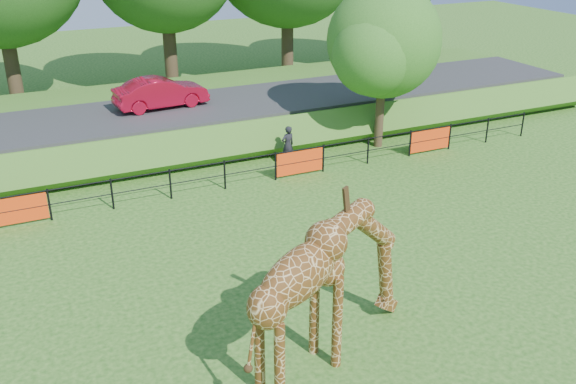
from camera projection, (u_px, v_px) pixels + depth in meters
name	position (u px, v px, depth m)	size (l,w,h in m)	color
ground	(331.00, 301.00, 16.59)	(90.00, 90.00, 0.00)	#1F5114
giraffe	(331.00, 287.00, 13.85)	(5.02, 0.92, 3.58)	#5A3312
perimeter_fence	(225.00, 175.00, 23.00)	(28.07, 0.10, 1.10)	black
embankment	(169.00, 116.00, 29.18)	(40.00, 9.00, 1.30)	#1F5114
road	(177.00, 110.00, 27.65)	(40.00, 5.00, 0.12)	#2A2A2C
car_red	(161.00, 93.00, 27.51)	(1.38, 3.97, 1.31)	#B90D27
visitor	(288.00, 145.00, 25.22)	(0.57, 0.37, 1.56)	black
tree_east	(385.00, 45.00, 25.79)	(5.40, 4.71, 6.76)	#382A19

